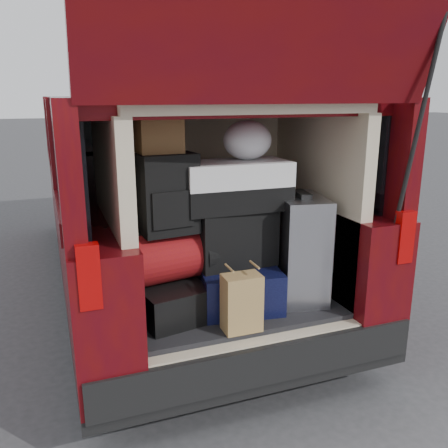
{
  "coord_description": "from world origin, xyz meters",
  "views": [
    {
      "loc": [
        -0.99,
        -2.36,
        1.79
      ],
      "look_at": [
        -0.02,
        0.2,
        1.05
      ],
      "focal_mm": 38.0,
      "sensor_mm": 36.0,
      "label": 1
    }
  ],
  "objects_px": {
    "navy_hardshell": "(236,283)",
    "black_soft_case": "(234,236)",
    "twotone_duffel": "(235,185)",
    "red_duffel": "(171,255)",
    "black_hardshell": "(167,298)",
    "kraft_bag": "(242,303)",
    "backpack": "(168,194)",
    "silver_roller": "(299,248)"
  },
  "relations": [
    {
      "from": "navy_hardshell",
      "to": "black_soft_case",
      "type": "bearing_deg",
      "value": 137.73
    },
    {
      "from": "twotone_duffel",
      "to": "red_duffel",
      "type": "bearing_deg",
      "value": -177.77
    },
    {
      "from": "navy_hardshell",
      "to": "red_duffel",
      "type": "relative_size",
      "value": 1.26
    },
    {
      "from": "black_hardshell",
      "to": "black_soft_case",
      "type": "height_order",
      "value": "black_soft_case"
    },
    {
      "from": "black_soft_case",
      "to": "kraft_bag",
      "type": "bearing_deg",
      "value": -107.46
    },
    {
      "from": "black_hardshell",
      "to": "black_soft_case",
      "type": "relative_size",
      "value": 1.06
    },
    {
      "from": "black_soft_case",
      "to": "twotone_duffel",
      "type": "distance_m",
      "value": 0.31
    },
    {
      "from": "kraft_bag",
      "to": "backpack",
      "type": "bearing_deg",
      "value": 134.07
    },
    {
      "from": "black_hardshell",
      "to": "red_duffel",
      "type": "xyz_separation_m",
      "value": [
        0.04,
        0.03,
        0.25
      ]
    },
    {
      "from": "navy_hardshell",
      "to": "black_soft_case",
      "type": "relative_size",
      "value": 1.2
    },
    {
      "from": "navy_hardshell",
      "to": "black_soft_case",
      "type": "distance_m",
      "value": 0.3
    },
    {
      "from": "red_duffel",
      "to": "backpack",
      "type": "relative_size",
      "value": 1.02
    },
    {
      "from": "backpack",
      "to": "twotone_duffel",
      "type": "xyz_separation_m",
      "value": [
        0.41,
        0.05,
        0.01
      ]
    },
    {
      "from": "silver_roller",
      "to": "kraft_bag",
      "type": "bearing_deg",
      "value": -139.24
    },
    {
      "from": "kraft_bag",
      "to": "red_duffel",
      "type": "bearing_deg",
      "value": 129.42
    },
    {
      "from": "red_duffel",
      "to": "black_soft_case",
      "type": "relative_size",
      "value": 0.95
    },
    {
      "from": "black_hardshell",
      "to": "twotone_duffel",
      "type": "height_order",
      "value": "twotone_duffel"
    },
    {
      "from": "silver_roller",
      "to": "black_hardshell",
      "type": "bearing_deg",
      "value": -171.87
    },
    {
      "from": "silver_roller",
      "to": "kraft_bag",
      "type": "xyz_separation_m",
      "value": [
        -0.51,
        -0.28,
        -0.17
      ]
    },
    {
      "from": "red_duffel",
      "to": "black_soft_case",
      "type": "xyz_separation_m",
      "value": [
        0.39,
        0.01,
        0.07
      ]
    },
    {
      "from": "kraft_bag",
      "to": "backpack",
      "type": "relative_size",
      "value": 0.72
    },
    {
      "from": "black_hardshell",
      "to": "navy_hardshell",
      "type": "bearing_deg",
      "value": -7.76
    },
    {
      "from": "black_hardshell",
      "to": "navy_hardshell",
      "type": "height_order",
      "value": "navy_hardshell"
    },
    {
      "from": "silver_roller",
      "to": "black_soft_case",
      "type": "bearing_deg",
      "value": 179.56
    },
    {
      "from": "kraft_bag",
      "to": "twotone_duffel",
      "type": "height_order",
      "value": "twotone_duffel"
    },
    {
      "from": "silver_roller",
      "to": "twotone_duffel",
      "type": "distance_m",
      "value": 0.58
    },
    {
      "from": "backpack",
      "to": "twotone_duffel",
      "type": "bearing_deg",
      "value": 0.53
    },
    {
      "from": "black_hardshell",
      "to": "silver_roller",
      "type": "height_order",
      "value": "silver_roller"
    },
    {
      "from": "red_duffel",
      "to": "twotone_duffel",
      "type": "height_order",
      "value": "twotone_duffel"
    },
    {
      "from": "black_hardshell",
      "to": "red_duffel",
      "type": "height_order",
      "value": "red_duffel"
    },
    {
      "from": "black_soft_case",
      "to": "backpack",
      "type": "distance_m",
      "value": 0.51
    },
    {
      "from": "black_hardshell",
      "to": "black_soft_case",
      "type": "bearing_deg",
      "value": -5.91
    },
    {
      "from": "navy_hardshell",
      "to": "kraft_bag",
      "type": "xyz_separation_m",
      "value": [
        -0.11,
        -0.36,
        0.03
      ]
    },
    {
      "from": "twotone_duffel",
      "to": "black_hardshell",
      "type": "bearing_deg",
      "value": -173.99
    },
    {
      "from": "silver_roller",
      "to": "backpack",
      "type": "distance_m",
      "value": 0.9
    },
    {
      "from": "black_hardshell",
      "to": "backpack",
      "type": "xyz_separation_m",
      "value": [
        0.02,
        -0.01,
        0.62
      ]
    },
    {
      "from": "backpack",
      "to": "kraft_bag",
      "type": "bearing_deg",
      "value": -52.74
    },
    {
      "from": "black_hardshell",
      "to": "backpack",
      "type": "relative_size",
      "value": 1.13
    },
    {
      "from": "navy_hardshell",
      "to": "red_duffel",
      "type": "bearing_deg",
      "value": -172.82
    },
    {
      "from": "red_duffel",
      "to": "backpack",
      "type": "xyz_separation_m",
      "value": [
        -0.02,
        -0.04,
        0.37
      ]
    },
    {
      "from": "navy_hardshell",
      "to": "backpack",
      "type": "distance_m",
      "value": 0.73
    },
    {
      "from": "navy_hardshell",
      "to": "red_duffel",
      "type": "distance_m",
      "value": 0.46
    }
  ]
}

